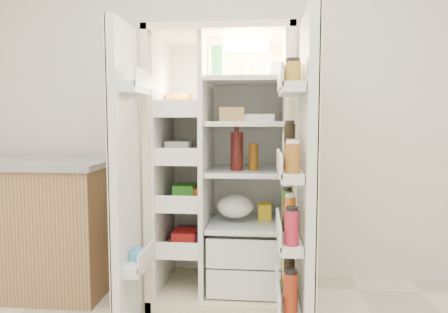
# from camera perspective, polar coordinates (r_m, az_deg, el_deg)

# --- Properties ---
(wall_back) EXTENTS (4.00, 0.02, 2.70)m
(wall_back) POSITION_cam_1_polar(r_m,az_deg,el_deg) (3.27, 1.89, 7.20)
(wall_back) COLOR silver
(wall_back) RESTS_ON floor
(refrigerator) EXTENTS (0.92, 0.70, 1.80)m
(refrigerator) POSITION_cam_1_polar(r_m,az_deg,el_deg) (2.96, 0.25, -4.39)
(refrigerator) COLOR beige
(refrigerator) RESTS_ON floor
(freezer_door) EXTENTS (0.15, 0.40, 1.72)m
(freezer_door) POSITION_cam_1_polar(r_m,az_deg,el_deg) (2.46, -13.09, -2.98)
(freezer_door) COLOR silver
(freezer_door) RESTS_ON floor
(fridge_door) EXTENTS (0.17, 0.58, 1.72)m
(fridge_door) POSITION_cam_1_polar(r_m,az_deg,el_deg) (2.25, 10.52, -4.11)
(fridge_door) COLOR silver
(fridge_door) RESTS_ON floor
(kitchen_counter) EXTENTS (1.29, 0.69, 0.94)m
(kitchen_counter) POSITION_cam_1_polar(r_m,az_deg,el_deg) (3.41, -25.34, -8.27)
(kitchen_counter) COLOR #9D7B4E
(kitchen_counter) RESTS_ON floor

